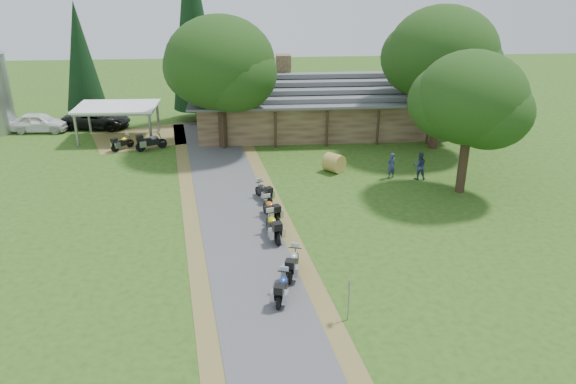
{
  "coord_description": "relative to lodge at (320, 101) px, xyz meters",
  "views": [
    {
      "loc": [
        -0.16,
        -21.97,
        14.06
      ],
      "look_at": [
        2.02,
        6.94,
        1.6
      ],
      "focal_mm": 35.0,
      "sensor_mm": 36.0,
      "label": 1
    }
  ],
  "objects": [
    {
      "name": "motorcycle_carport_a",
      "position": [
        -15.76,
        -4.11,
        -1.84
      ],
      "size": [
        1.63,
        1.71,
        1.22
      ],
      "primitive_type": null,
      "rotation": [
        0.0,
        0.0,
        0.83
      ],
      "color": "yellow",
      "rests_on": "ground"
    },
    {
      "name": "motorcycle_row_c",
      "position": [
        -4.95,
        -19.46,
        -1.72
      ],
      "size": [
        1.14,
        2.24,
        1.46
      ],
      "primitive_type": null,
      "rotation": [
        0.0,
        0.0,
        1.79
      ],
      "color": "#D2D009",
      "rests_on": "ground"
    },
    {
      "name": "carport",
      "position": [
        -16.51,
        -1.29,
        -1.08
      ],
      "size": [
        6.44,
        4.38,
        2.74
      ],
      "primitive_type": null,
      "rotation": [
        0.0,
        0.0,
        -0.03
      ],
      "color": "white",
      "rests_on": "ground"
    },
    {
      "name": "person_b",
      "position": [
        5.2,
        -11.76,
        -1.35
      ],
      "size": [
        0.67,
        0.52,
        2.19
      ],
      "primitive_type": "imported",
      "rotation": [
        0.0,
        0.0,
        3.02
      ],
      "color": "navy",
      "rests_on": "ground"
    },
    {
      "name": "car_dark_suv",
      "position": [
        -19.06,
        1.98,
        -1.28
      ],
      "size": [
        3.54,
        6.43,
        2.33
      ],
      "primitive_type": "imported",
      "rotation": [
        0.0,
        0.0,
        1.41
      ],
      "color": "black",
      "rests_on": "ground"
    },
    {
      "name": "motorcycle_row_d",
      "position": [
        -4.95,
        -17.2,
        -1.78
      ],
      "size": [
        1.27,
        2.06,
        1.34
      ],
      "primitive_type": null,
      "rotation": [
        0.0,
        0.0,
        1.92
      ],
      "color": "#C56822",
      "rests_on": "ground"
    },
    {
      "name": "motorcycle_row_b",
      "position": [
        -4.21,
        -23.21,
        -1.77
      ],
      "size": [
        1.14,
        2.1,
        1.37
      ],
      "primitive_type": null,
      "rotation": [
        0.0,
        0.0,
        1.31
      ],
      "color": "#A5A7AC",
      "rests_on": "ground"
    },
    {
      "name": "oak_lodge_right",
      "position": [
        8.2,
        -5.48,
        3.39
      ],
      "size": [
        8.09,
        8.09,
        11.68
      ],
      "primitive_type": null,
      "color": "#183510",
      "rests_on": "ground"
    },
    {
      "name": "motorcycle_carport_b",
      "position": [
        -13.54,
        -4.34,
        -1.72
      ],
      "size": [
        2.24,
        1.57,
        1.47
      ],
      "primitive_type": null,
      "rotation": [
        0.0,
        0.0,
        0.46
      ],
      "color": "slate",
      "rests_on": "ground"
    },
    {
      "name": "hay_bale",
      "position": [
        -0.26,
        -9.99,
        -1.81
      ],
      "size": [
        1.74,
        1.74,
        1.29
      ],
      "primitive_type": "cylinder",
      "rotation": [
        1.57,
        0.0,
        0.77
      ],
      "color": "#A3843B",
      "rests_on": "ground"
    },
    {
      "name": "motorcycle_row_a",
      "position": [
        -4.84,
        -25.2,
        -1.8
      ],
      "size": [
        1.08,
        1.99,
        1.3
      ],
      "primitive_type": null,
      "rotation": [
        0.0,
        0.0,
        1.31
      ],
      "color": "navy",
      "rests_on": "ground"
    },
    {
      "name": "ground",
      "position": [
        -6.0,
        -24.0,
        -2.45
      ],
      "size": [
        120.0,
        120.0,
        0.0
      ],
      "primitive_type": "plane",
      "color": "#2A4E15",
      "rests_on": "ground"
    },
    {
      "name": "car_white_sedan",
      "position": [
        -23.63,
        1.2,
        -1.43
      ],
      "size": [
        2.95,
        6.25,
        2.03
      ],
      "primitive_type": "imported",
      "rotation": [
        0.0,
        0.0,
        1.51
      ],
      "color": "white",
      "rests_on": "ground"
    },
    {
      "name": "lodge",
      "position": [
        0.0,
        0.0,
        0.0
      ],
      "size": [
        21.4,
        9.4,
        4.9
      ],
      "primitive_type": null,
      "color": "brown",
      "rests_on": "ground"
    },
    {
      "name": "driveway",
      "position": [
        -6.5,
        -20.0,
        -2.45
      ],
      "size": [
        51.95,
        51.95,
        0.0
      ],
      "primitive_type": "plane",
      "rotation": [
        0.0,
        0.0,
        0.14
      ],
      "color": "#444446",
      "rests_on": "ground"
    },
    {
      "name": "cedar_far",
      "position": [
        -20.57,
        5.14,
        2.7
      ],
      "size": [
        3.5,
        3.5,
        10.29
      ],
      "primitive_type": "cone",
      "color": "black",
      "rests_on": "ground"
    },
    {
      "name": "motorcycle_row_e",
      "position": [
        -5.28,
        -14.47,
        -1.83
      ],
      "size": [
        1.31,
        1.88,
        1.23
      ],
      "primitive_type": null,
      "rotation": [
        0.0,
        0.0,
        2.02
      ],
      "color": "black",
      "rests_on": "ground"
    },
    {
      "name": "sign_post",
      "position": [
        -2.24,
        -26.93,
        -1.48
      ],
      "size": [
        0.35,
        0.06,
        1.93
      ],
      "primitive_type": null,
      "color": "gray",
      "rests_on": "ground"
    },
    {
      "name": "oak_driveway",
      "position": [
        7.2,
        -14.07,
        2.44
      ],
      "size": [
        6.61,
        6.61,
        9.78
      ],
      "primitive_type": null,
      "color": "#183510",
      "rests_on": "ground"
    },
    {
      "name": "oak_lodge_left",
      "position": [
        -8.03,
        -4.15,
        2.83
      ],
      "size": [
        8.13,
        8.13,
        10.56
      ],
      "primitive_type": null,
      "color": "#183510",
      "rests_on": "ground"
    },
    {
      "name": "cedar_near",
      "position": [
        -10.52,
        4.01,
        5.72
      ],
      "size": [
        4.28,
        4.28,
        16.35
      ],
      "primitive_type": "cone",
      "color": "black",
      "rests_on": "ground"
    },
    {
      "name": "person_a",
      "position": [
        3.38,
        -11.42,
        -1.42
      ],
      "size": [
        0.71,
        0.62,
        2.07
      ],
      "primitive_type": "imported",
      "rotation": [
        0.0,
        0.0,
        3.55
      ],
      "color": "navy",
      "rests_on": "ground"
    }
  ]
}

